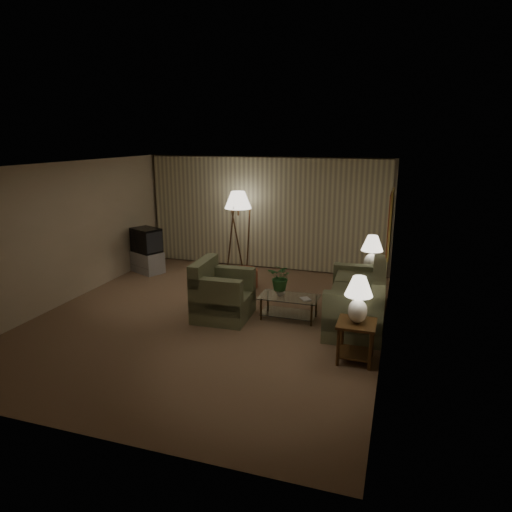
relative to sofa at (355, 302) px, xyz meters
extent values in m
plane|color=brown|center=(-2.50, -0.49, -0.41)|extent=(7.00, 7.00, 0.00)
cube|color=#C3B095|center=(-2.50, 3.01, 0.94)|extent=(6.00, 0.04, 2.70)
cube|color=#C3B095|center=(-5.50, -0.49, 0.94)|extent=(0.04, 7.00, 2.70)
cube|color=#C3B095|center=(0.50, -0.49, 0.94)|extent=(0.04, 7.00, 2.70)
cube|color=white|center=(-2.50, -0.49, 2.29)|extent=(6.00, 7.00, 0.04)
cube|color=beige|center=(-2.50, 2.93, 0.94)|extent=(5.85, 0.12, 2.65)
cube|color=gold|center=(0.48, 0.31, 1.34)|extent=(0.03, 0.90, 1.10)
cube|color=maroon|center=(0.45, 0.31, 1.34)|extent=(0.02, 0.80, 1.00)
cube|color=#6E7451|center=(0.00, 0.00, -0.20)|extent=(1.94, 1.09, 0.43)
cube|color=#6E7451|center=(-2.28, -0.41, -0.20)|extent=(1.06, 1.01, 0.43)
cube|color=#39210F|center=(0.15, -1.35, 0.17)|extent=(0.54, 0.54, 0.04)
cube|color=#39210F|center=(0.15, -1.35, -0.29)|extent=(0.46, 0.46, 0.02)
cylinder|color=#39210F|center=(-0.07, -1.57, -0.13)|extent=(0.05, 0.05, 0.56)
cylinder|color=#39210F|center=(-0.07, -1.13, -0.13)|extent=(0.05, 0.05, 0.56)
cylinder|color=#39210F|center=(0.37, -1.57, -0.13)|extent=(0.05, 0.05, 0.56)
cylinder|color=#39210F|center=(0.37, -1.13, -0.13)|extent=(0.05, 0.05, 0.56)
cube|color=#39210F|center=(0.15, 1.25, 0.17)|extent=(0.56, 0.47, 0.04)
cube|color=#39210F|center=(0.15, 1.25, -0.29)|extent=(0.47, 0.40, 0.02)
cylinder|color=#39210F|center=(-0.08, 1.07, -0.13)|extent=(0.05, 0.05, 0.56)
cylinder|color=#39210F|center=(-0.08, 1.43, -0.13)|extent=(0.05, 0.05, 0.56)
cylinder|color=#39210F|center=(0.38, 1.07, -0.13)|extent=(0.05, 0.05, 0.56)
cylinder|color=#39210F|center=(0.38, 1.43, -0.13)|extent=(0.05, 0.05, 0.56)
ellipsoid|color=white|center=(0.15, -1.35, 0.36)|extent=(0.28, 0.28, 0.35)
cylinder|color=white|center=(0.15, -1.35, 0.57)|extent=(0.03, 0.03, 0.08)
cone|color=#EFE4CC|center=(0.15, -1.35, 0.73)|extent=(0.40, 0.40, 0.28)
ellipsoid|color=white|center=(0.15, 1.25, 0.37)|extent=(0.29, 0.29, 0.37)
cylinder|color=white|center=(0.15, 1.25, 0.60)|extent=(0.03, 0.03, 0.08)
cone|color=#EFE4CC|center=(0.15, 1.25, 0.77)|extent=(0.42, 0.42, 0.29)
cube|color=silver|center=(-1.15, -0.10, -0.01)|extent=(1.04, 0.57, 0.02)
cube|color=silver|center=(-1.15, -0.10, -0.31)|extent=(0.97, 0.50, 0.01)
cylinder|color=#44331B|center=(-1.60, -0.31, -0.21)|extent=(0.04, 0.04, 0.40)
cylinder|color=#44331B|center=(-1.60, 0.11, -0.21)|extent=(0.04, 0.04, 0.40)
cylinder|color=#44331B|center=(-0.69, -0.31, -0.21)|extent=(0.04, 0.04, 0.40)
cylinder|color=#44331B|center=(-0.69, 0.11, -0.21)|extent=(0.04, 0.04, 0.40)
cube|color=#969698|center=(-5.05, 1.66, -0.16)|extent=(1.12, 1.05, 0.50)
cube|color=black|center=(-5.05, 1.66, 0.37)|extent=(1.02, 0.98, 0.57)
cylinder|color=#39210F|center=(-2.99, 2.36, 1.10)|extent=(0.04, 0.04, 0.28)
cone|color=#EFE4CC|center=(-2.99, 2.36, 1.32)|extent=(0.63, 0.63, 0.39)
cylinder|color=#A14F36|center=(-2.49, 1.33, -0.22)|extent=(0.69, 0.69, 0.39)
imported|color=white|center=(-1.30, -0.10, 0.08)|extent=(0.18, 0.18, 0.16)
imported|color=#2D672E|center=(-1.30, -0.10, 0.41)|extent=(0.50, 0.46, 0.49)
imported|color=olive|center=(-0.90, -0.20, 0.01)|extent=(0.24, 0.25, 0.02)
camera|label=1|loc=(0.63, -7.53, 2.76)|focal=32.00mm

